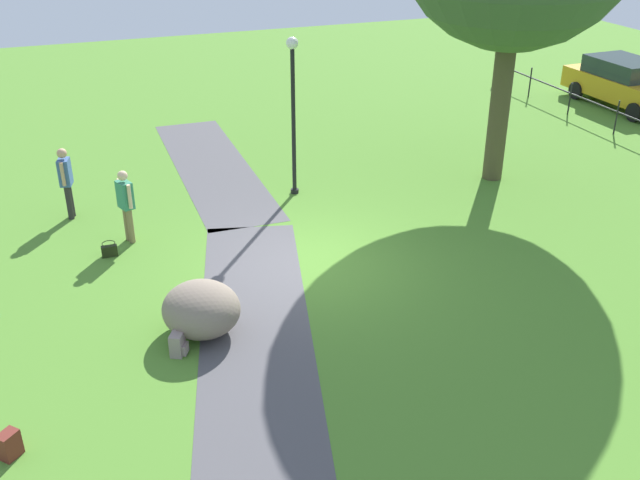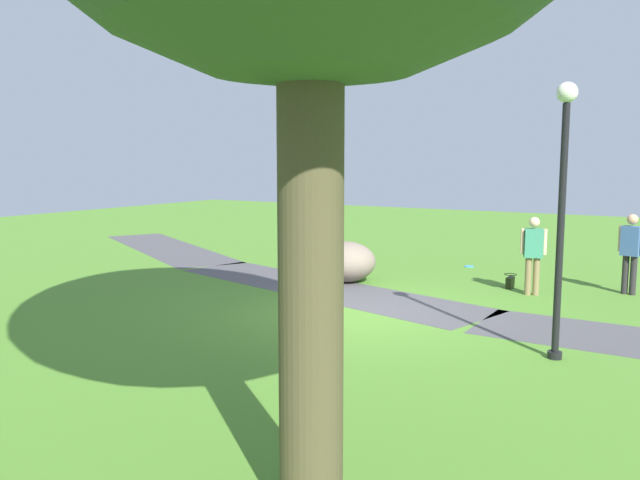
{
  "view_description": "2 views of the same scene",
  "coord_description": "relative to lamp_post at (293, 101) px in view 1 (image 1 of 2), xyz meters",
  "views": [
    {
      "loc": [
        12.36,
        -4.31,
        7.12
      ],
      "look_at": [
        0.7,
        0.05,
        0.83
      ],
      "focal_mm": 40.93,
      "sensor_mm": 36.0,
      "label": 1
    },
    {
      "loc": [
        -5.16,
        10.12,
        2.79
      ],
      "look_at": [
        1.6,
        -1.12,
        1.12
      ],
      "focal_mm": 35.82,
      "sensor_mm": 36.0,
      "label": 2
    }
  ],
  "objects": [
    {
      "name": "footpath_segment_mid",
      "position": [
        5.39,
        -2.56,
        -2.33
      ],
      "size": [
        8.22,
        3.83,
        0.01
      ],
      "color": "#4D4B4F",
      "rests_on": "ground"
    },
    {
      "name": "woman_with_handbag",
      "position": [
        1.27,
        -4.17,
        -1.4
      ],
      "size": [
        0.49,
        0.35,
        1.62
      ],
      "color": "olive",
      "rests_on": "ground"
    },
    {
      "name": "lawn_boulder",
      "position": [
        5.26,
        -3.46,
        -1.88
      ],
      "size": [
        1.84,
        1.81,
        0.92
      ],
      "color": "#7E6E5F",
      "rests_on": "ground"
    },
    {
      "name": "ground_plane",
      "position": [
        3.51,
        -0.96,
        -2.34
      ],
      "size": [
        48.0,
        48.0,
        0.0
      ],
      "primitive_type": "plane",
      "color": "#4E832B"
    },
    {
      "name": "lamp_post",
      "position": [
        0.0,
        0.0,
        0.0
      ],
      "size": [
        0.28,
        0.28,
        3.81
      ],
      "color": "black",
      "rests_on": "ground"
    },
    {
      "name": "backpack_by_boulder",
      "position": [
        5.77,
        -3.98,
        -2.14
      ],
      "size": [
        0.34,
        0.34,
        0.4
      ],
      "color": "gray",
      "rests_on": "ground"
    },
    {
      "name": "handbag_on_grass",
      "position": [
        1.84,
        -4.67,
        -2.2
      ],
      "size": [
        0.27,
        0.32,
        0.31
      ],
      "color": "black",
      "rests_on": "ground"
    },
    {
      "name": "footpath_segment_near",
      "position": [
        -2.49,
        -1.51,
        -2.33
      ],
      "size": [
        8.03,
        2.02,
        0.01
      ],
      "color": "#4D4B4F",
      "rests_on": "ground"
    },
    {
      "name": "man_near_boulder",
      "position": [
        -0.44,
        -5.28,
        -1.37
      ],
      "size": [
        0.51,
        0.32,
        1.67
      ],
      "color": "#292628",
      "rests_on": "ground"
    },
    {
      "name": "parked_compact_green",
      "position": [
        -3.21,
        12.86,
        -1.53
      ],
      "size": [
        4.55,
        2.04,
        1.56
      ],
      "color": "gold",
      "rests_on": "ground"
    },
    {
      "name": "spare_backpack_on_lawn",
      "position": [
        7.31,
        -6.57,
        -2.14
      ],
      "size": [
        0.35,
        0.35,
        0.4
      ],
      "color": "maroon",
      "rests_on": "ground"
    }
  ]
}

